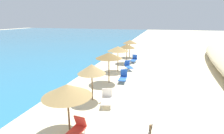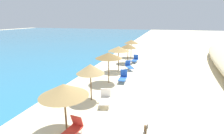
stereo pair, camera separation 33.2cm
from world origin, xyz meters
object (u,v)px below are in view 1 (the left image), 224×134
at_px(beach_umbrella_1, 92,69).
at_px(beach_umbrella_3, 118,49).
at_px(beach_umbrella_0, 67,90).
at_px(lounge_chair_4, 76,130).
at_px(beach_umbrella_2, 109,55).
at_px(lounge_chair_1, 123,77).
at_px(beach_umbrella_5, 130,42).
at_px(beach_umbrella_4, 127,46).
at_px(lounge_chair_2, 128,66).
at_px(lounge_chair_0, 107,98).
at_px(lounge_chair_3, 134,59).

xyz_separation_m(beach_umbrella_1, beach_umbrella_3, (7.48, 0.03, 0.19)).
xyz_separation_m(beach_umbrella_0, lounge_chair_4, (-0.34, -0.52, -1.83)).
distance_m(beach_umbrella_2, lounge_chair_1, 2.43).
xyz_separation_m(beach_umbrella_5, lounge_chair_4, (-19.12, -0.89, -1.89)).
height_order(beach_umbrella_4, lounge_chair_4, beach_umbrella_4).
bearing_deg(lounge_chair_4, lounge_chair_2, -83.94).
xyz_separation_m(beach_umbrella_4, lounge_chair_2, (-3.05, -0.81, -1.76)).
height_order(beach_umbrella_2, beach_umbrella_3, beach_umbrella_2).
xyz_separation_m(beach_umbrella_3, lounge_chair_0, (-7.87, -1.20, -2.03)).
distance_m(beach_umbrella_5, lounge_chair_3, 3.74).
bearing_deg(beach_umbrella_3, beach_umbrella_5, 0.73).
height_order(beach_umbrella_3, beach_umbrella_4, beach_umbrella_3).
bearing_deg(beach_umbrella_2, lounge_chair_3, -6.34).
bearing_deg(beach_umbrella_3, lounge_chair_4, -176.07).
distance_m(beach_umbrella_3, lounge_chair_2, 2.40).
bearing_deg(beach_umbrella_2, lounge_chair_4, -175.01).
xyz_separation_m(beach_umbrella_3, lounge_chair_4, (-11.56, -0.79, -2.05)).
bearing_deg(lounge_chair_3, beach_umbrella_2, 87.74).
bearing_deg(lounge_chair_3, beach_umbrella_1, 89.29).
height_order(beach_umbrella_3, beach_umbrella_5, beach_umbrella_3).
distance_m(beach_umbrella_5, lounge_chair_2, 7.04).
distance_m(beach_umbrella_0, lounge_chair_0, 3.93).
relative_size(lounge_chair_2, lounge_chair_4, 1.10).
xyz_separation_m(beach_umbrella_0, beach_umbrella_2, (7.48, 0.17, 0.23)).
bearing_deg(lounge_chair_0, beach_umbrella_0, 60.88).
height_order(beach_umbrella_5, lounge_chair_2, beach_umbrella_5).
distance_m(beach_umbrella_0, lounge_chair_3, 15.89).
bearing_deg(lounge_chair_3, beach_umbrella_0, 91.33).
xyz_separation_m(lounge_chair_2, lounge_chair_4, (-12.41, 0.21, -0.03)).
xyz_separation_m(beach_umbrella_0, lounge_chair_0, (3.36, -0.92, -1.82)).
bearing_deg(beach_umbrella_1, lounge_chair_2, -6.69).
distance_m(beach_umbrella_3, lounge_chair_0, 8.21).
height_order(beach_umbrella_1, lounge_chair_1, beach_umbrella_1).
distance_m(lounge_chair_0, lounge_chair_1, 4.74).
height_order(beach_umbrella_2, lounge_chair_1, beach_umbrella_2).
distance_m(lounge_chair_2, lounge_chair_3, 3.68).
bearing_deg(beach_umbrella_1, beach_umbrella_2, -1.32).
bearing_deg(lounge_chair_3, lounge_chair_1, 95.85).
distance_m(beach_umbrella_4, lounge_chair_1, 7.33).
xyz_separation_m(beach_umbrella_1, lounge_chair_2, (8.33, -0.98, -1.82)).
height_order(beach_umbrella_4, lounge_chair_2, beach_umbrella_4).
relative_size(lounge_chair_1, lounge_chair_2, 0.86).
height_order(beach_umbrella_0, lounge_chair_2, beach_umbrella_0).
xyz_separation_m(beach_umbrella_0, beach_umbrella_5, (18.78, 0.37, 0.06)).
relative_size(beach_umbrella_0, beach_umbrella_4, 1.03).
distance_m(beach_umbrella_2, beach_umbrella_3, 3.75).
xyz_separation_m(beach_umbrella_0, lounge_chair_1, (8.09, -0.99, -1.81)).
bearing_deg(beach_umbrella_5, lounge_chair_0, -175.21).
xyz_separation_m(beach_umbrella_4, lounge_chair_4, (-15.46, -0.60, -1.79)).
xyz_separation_m(lounge_chair_0, lounge_chair_1, (4.74, -0.07, 0.01)).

